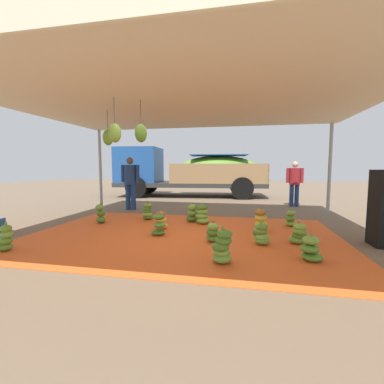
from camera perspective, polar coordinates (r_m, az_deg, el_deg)
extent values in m
plane|color=brown|center=(8.52, 2.56, -4.34)|extent=(40.00, 40.00, 0.00)
cube|color=#E05B23|center=(5.64, -2.13, -9.39)|extent=(6.47, 4.46, 0.01)
cylinder|color=#9EA0A5|center=(9.98, -19.31, 4.78)|extent=(0.10, 0.10, 2.77)
cylinder|color=#9EA0A5|center=(8.97, 27.77, 4.41)|extent=(0.10, 0.10, 2.77)
cube|color=beige|center=(5.61, -2.24, 19.35)|extent=(8.00, 7.00, 0.06)
cube|color=beige|center=(2.52, -24.74, 32.87)|extent=(8.00, 0.04, 0.28)
cylinder|color=#4C422D|center=(6.55, -17.90, 14.86)|extent=(0.01, 0.01, 0.44)
ellipsoid|color=#60932D|center=(6.49, -17.79, 11.21)|extent=(0.24, 0.24, 0.36)
cylinder|color=#4C422D|center=(5.43, -16.56, 16.73)|extent=(0.01, 0.01, 0.47)
ellipsoid|color=#75A83D|center=(5.36, -16.43, 12.17)|extent=(0.24, 0.24, 0.36)
cylinder|color=#4C422D|center=(5.48, -11.14, 16.87)|extent=(0.01, 0.01, 0.45)
ellipsoid|color=#518428|center=(5.41, -11.06, 12.45)|extent=(0.24, 0.24, 0.36)
ellipsoid|color=gold|center=(6.00, 14.74, -7.82)|extent=(0.33, 0.33, 0.16)
ellipsoid|color=gold|center=(5.96, 14.81, -6.69)|extent=(0.29, 0.29, 0.16)
ellipsoid|color=gold|center=(5.95, 14.74, -5.47)|extent=(0.28, 0.28, 0.16)
ellipsoid|color=#996628|center=(5.92, 14.67, -4.29)|extent=(0.32, 0.32, 0.16)
cylinder|color=olive|center=(5.90, 14.60, -3.73)|extent=(0.04, 0.04, 0.12)
ellipsoid|color=#75A83D|center=(6.70, 2.39, -6.19)|extent=(0.44, 0.44, 0.17)
ellipsoid|color=#6B9E38|center=(6.69, 2.15, -5.27)|extent=(0.38, 0.38, 0.17)
ellipsoid|color=#6B9E38|center=(6.70, 2.29, -4.32)|extent=(0.38, 0.38, 0.17)
ellipsoid|color=#477523|center=(6.69, 2.15, -3.39)|extent=(0.39, 0.39, 0.17)
cylinder|color=olive|center=(6.66, 2.36, -2.92)|extent=(0.04, 0.04, 0.12)
ellipsoid|color=#518428|center=(4.55, 24.65, -12.66)|extent=(0.34, 0.34, 0.13)
ellipsoid|color=#518428|center=(4.50, 24.16, -11.15)|extent=(0.40, 0.40, 0.13)
ellipsoid|color=#6B9E38|center=(4.49, 24.42, -9.54)|extent=(0.32, 0.32, 0.13)
cylinder|color=olive|center=(4.48, 24.39, -8.76)|extent=(0.04, 0.04, 0.12)
ellipsoid|color=#518428|center=(5.62, -35.51, -9.70)|extent=(0.31, 0.31, 0.14)
ellipsoid|color=#518428|center=(5.59, -35.47, -8.67)|extent=(0.27, 0.27, 0.14)
ellipsoid|color=#6B9E38|center=(5.59, -35.28, -7.57)|extent=(0.28, 0.28, 0.14)
ellipsoid|color=#60932D|center=(5.57, -35.43, -6.51)|extent=(0.24, 0.24, 0.14)
cylinder|color=olive|center=(5.54, -35.41, -5.94)|extent=(0.04, 0.04, 0.12)
ellipsoid|color=#6B9E38|center=(5.14, 14.91, -10.12)|extent=(0.40, 0.40, 0.15)
ellipsoid|color=#75A83D|center=(5.12, 14.98, -9.45)|extent=(0.39, 0.39, 0.15)
ellipsoid|color=#477523|center=(5.15, 14.49, -8.65)|extent=(0.37, 0.37, 0.15)
ellipsoid|color=#6B9E38|center=(5.11, 14.59, -8.07)|extent=(0.26, 0.26, 0.15)
ellipsoid|color=#518428|center=(5.08, 14.88, -7.44)|extent=(0.33, 0.33, 0.15)
cylinder|color=olive|center=(5.09, 14.73, -6.73)|extent=(0.04, 0.04, 0.12)
ellipsoid|color=#477523|center=(7.32, -9.57, -5.39)|extent=(0.30, 0.30, 0.14)
ellipsoid|color=#75A83D|center=(7.26, -9.70, -4.82)|extent=(0.33, 0.33, 0.14)
ellipsoid|color=#477523|center=(7.28, -9.75, -4.13)|extent=(0.28, 0.28, 0.14)
ellipsoid|color=#477523|center=(7.26, -9.77, -3.51)|extent=(0.25, 0.25, 0.14)
ellipsoid|color=#60932D|center=(7.24, -9.54, -2.87)|extent=(0.28, 0.28, 0.14)
cylinder|color=olive|center=(7.25, -9.72, -2.39)|extent=(0.04, 0.04, 0.12)
ellipsoid|color=#518428|center=(5.16, 4.70, -9.91)|extent=(0.37, 0.37, 0.15)
ellipsoid|color=#477523|center=(5.11, 4.49, -8.75)|extent=(0.27, 0.27, 0.15)
ellipsoid|color=#75A83D|center=(5.09, 4.58, -7.50)|extent=(0.28, 0.28, 0.15)
cylinder|color=olive|center=(5.07, 4.67, -6.87)|extent=(0.04, 0.04, 0.12)
ellipsoid|color=gold|center=(6.21, -6.50, -7.29)|extent=(0.26, 0.26, 0.15)
ellipsoid|color=gold|center=(6.17, -6.66, -6.04)|extent=(0.29, 0.29, 0.15)
ellipsoid|color=#996628|center=(6.11, -6.81, -4.80)|extent=(0.23, 0.23, 0.15)
cylinder|color=olive|center=(6.12, -6.47, -4.22)|extent=(0.04, 0.04, 0.12)
ellipsoid|color=#6B9E38|center=(4.10, 6.54, -14.07)|extent=(0.39, 0.39, 0.15)
ellipsoid|color=#75A83D|center=(4.09, 6.40, -12.72)|extent=(0.38, 0.38, 0.15)
ellipsoid|color=#477523|center=(4.02, 6.21, -11.71)|extent=(0.37, 0.37, 0.15)
ellipsoid|color=#477523|center=(4.01, 6.89, -10.38)|extent=(0.35, 0.35, 0.15)
ellipsoid|color=#477523|center=(3.99, 7.10, -9.09)|extent=(0.33, 0.33, 0.15)
cylinder|color=olive|center=(3.98, 6.72, -8.25)|extent=(0.04, 0.04, 0.12)
ellipsoid|color=#60932D|center=(5.40, 21.82, -9.62)|extent=(0.34, 0.34, 0.14)
ellipsoid|color=#477523|center=(5.39, 22.32, -8.76)|extent=(0.33, 0.33, 0.14)
ellipsoid|color=#60932D|center=(5.34, 22.30, -7.98)|extent=(0.35, 0.35, 0.14)
ellipsoid|color=#75A83D|center=(5.34, 22.40, -7.07)|extent=(0.34, 0.34, 0.14)
cylinder|color=olive|center=(5.34, 22.17, -6.42)|extent=(0.04, 0.04, 0.12)
ellipsoid|color=#518428|center=(5.68, -7.31, -8.64)|extent=(0.34, 0.34, 0.12)
ellipsoid|color=#518428|center=(5.59, -7.02, -7.14)|extent=(0.37, 0.37, 0.12)
ellipsoid|color=#477523|center=(5.60, -7.24, -5.43)|extent=(0.34, 0.34, 0.12)
cylinder|color=olive|center=(5.58, -7.10, -4.85)|extent=(0.04, 0.04, 0.12)
ellipsoid|color=#477523|center=(6.95, -0.05, -5.79)|extent=(0.41, 0.41, 0.17)
ellipsoid|color=#6B9E38|center=(6.91, 0.07, -4.56)|extent=(0.33, 0.33, 0.17)
ellipsoid|color=#75A83D|center=(6.87, 0.11, -3.33)|extent=(0.33, 0.33, 0.17)
cylinder|color=olive|center=(6.88, 0.06, -2.81)|extent=(0.04, 0.04, 0.12)
ellipsoid|color=#477523|center=(7.18, -19.15, -5.75)|extent=(0.30, 0.30, 0.16)
ellipsoid|color=#477523|center=(7.19, -19.20, -4.43)|extent=(0.27, 0.27, 0.16)
ellipsoid|color=#6B9E38|center=(7.15, -19.51, -3.19)|extent=(0.27, 0.27, 0.16)
cylinder|color=olive|center=(7.14, -19.27, -2.70)|extent=(0.04, 0.04, 0.12)
ellipsoid|color=#6B9E38|center=(6.86, 20.59, -6.45)|extent=(0.34, 0.34, 0.13)
ellipsoid|color=#518428|center=(6.83, 20.62, -5.41)|extent=(0.32, 0.32, 0.13)
ellipsoid|color=#75A83D|center=(6.85, 20.76, -4.32)|extent=(0.29, 0.29, 0.13)
cylinder|color=olive|center=(6.83, 20.81, -3.84)|extent=(0.04, 0.04, 0.12)
cube|color=#2D2D2D|center=(12.98, -0.31, 1.71)|extent=(7.35, 2.89, 0.20)
cube|color=#1E4C93|center=(13.49, -11.34, 5.79)|extent=(2.19, 2.25, 1.70)
cube|color=#232D38|center=(13.83, -15.42, 7.09)|extent=(0.19, 1.80, 0.75)
cube|color=#99754C|center=(11.78, 5.71, 3.98)|extent=(4.44, 0.48, 0.90)
cube|color=#99754C|center=(13.96, 5.78, 4.21)|extent=(4.44, 0.48, 0.90)
cube|color=#99754C|center=(13.04, 15.42, 3.95)|extent=(0.28, 2.26, 0.90)
ellipsoid|color=#60932D|center=(12.87, 5.76, 4.98)|extent=(4.07, 2.24, 1.29)
cube|color=#19569E|center=(12.88, 5.79, 7.94)|extent=(2.81, 1.95, 0.04)
cylinder|color=black|center=(12.50, -12.04, 0.99)|extent=(1.02, 0.37, 1.00)
cylinder|color=black|center=(14.46, -9.50, 1.63)|extent=(1.02, 0.37, 1.00)
cylinder|color=black|center=(11.92, 10.87, 0.80)|extent=(1.02, 0.37, 1.00)
cylinder|color=black|center=(13.96, 10.18, 1.48)|extent=(1.02, 0.37, 1.00)
cylinder|color=navy|center=(10.32, 20.82, -0.72)|extent=(0.15, 0.15, 0.81)
cylinder|color=navy|center=(10.35, 21.81, -0.73)|extent=(0.15, 0.15, 0.81)
cylinder|color=maroon|center=(10.28, 21.45, 3.18)|extent=(0.37, 0.37, 0.60)
cylinder|color=maroon|center=(10.24, 20.11, 3.41)|extent=(0.12, 0.12, 0.54)
cylinder|color=maroon|center=(10.33, 22.79, 3.33)|extent=(0.12, 0.12, 0.54)
sphere|color=tan|center=(10.28, 21.53, 5.60)|extent=(0.22, 0.22, 0.22)
cylinder|color=navy|center=(9.19, -13.73, -1.03)|extent=(0.16, 0.16, 0.87)
cylinder|color=navy|center=(9.11, -12.61, -1.07)|extent=(0.16, 0.16, 0.87)
cylinder|color=navy|center=(9.10, -13.28, 3.71)|extent=(0.40, 0.40, 0.65)
cylinder|color=navy|center=(9.21, -14.77, 3.92)|extent=(0.13, 0.13, 0.58)
cylinder|color=navy|center=(8.99, -11.76, 3.95)|extent=(0.13, 0.13, 0.58)
sphere|color=brown|center=(9.10, -13.34, 6.65)|extent=(0.24, 0.24, 0.24)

